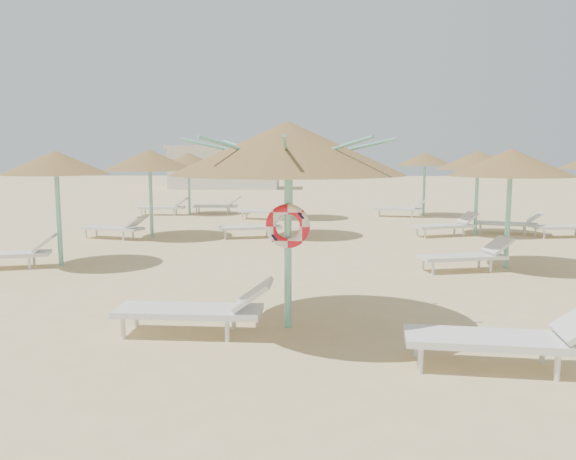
{
  "coord_description": "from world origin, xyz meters",
  "views": [
    {
      "loc": [
        0.08,
        -7.79,
        2.57
      ],
      "look_at": [
        -0.2,
        1.59,
        1.3
      ],
      "focal_mm": 35.0,
      "sensor_mm": 36.0,
      "label": 1
    }
  ],
  "objects": [
    {
      "name": "ground",
      "position": [
        0.0,
        0.0,
        0.0
      ],
      "size": [
        120.0,
        120.0,
        0.0
      ],
      "primitive_type": "plane",
      "color": "#D9C184",
      "rests_on": "ground"
    },
    {
      "name": "main_palapa",
      "position": [
        -0.17,
        0.35,
        2.65
      ],
      "size": [
        3.39,
        3.39,
        3.04
      ],
      "color": "#76CDB6",
      "rests_on": "ground"
    },
    {
      "name": "lounger_main_a",
      "position": [
        -1.42,
        -0.06,
        0.39
      ],
      "size": [
        2.25,
        0.77,
        0.81
      ],
      "rotation": [
        0.0,
        0.0,
        -0.04
      ],
      "color": "silver",
      "rests_on": "ground"
    },
    {
      "name": "lounger_main_b",
      "position": [
        2.54,
        -1.24,
        0.4
      ],
      "size": [
        2.37,
        0.95,
        0.84
      ],
      "rotation": [
        0.0,
        0.0,
        -0.11
      ],
      "color": "silver",
      "rests_on": "ground"
    },
    {
      "name": "palapa_field",
      "position": [
        1.53,
        9.88,
        2.3
      ],
      "size": [
        19.21,
        14.07,
        2.72
      ],
      "color": "#76CDB6",
      "rests_on": "ground"
    },
    {
      "name": "service_hut",
      "position": [
        -6.0,
        35.0,
        1.64
      ],
      "size": [
        8.4,
        4.4,
        3.25
      ],
      "color": "silver",
      "rests_on": "ground"
    }
  ]
}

